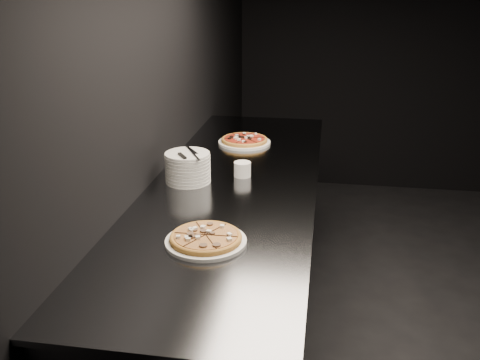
% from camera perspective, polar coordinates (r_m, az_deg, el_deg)
% --- Properties ---
extents(wall_left, '(0.02, 5.00, 2.80)m').
position_cam_1_polar(wall_left, '(2.39, -9.52, 11.22)').
color(wall_left, black).
rests_on(wall_left, floor).
extents(counter, '(0.74, 2.44, 0.92)m').
position_cam_1_polar(counter, '(2.63, -0.52, -9.54)').
color(counter, '#58595F').
rests_on(counter, floor).
extents(pizza_mushroom, '(0.28, 0.28, 0.03)m').
position_cam_1_polar(pizza_mushroom, '(1.86, -3.66, -6.26)').
color(pizza_mushroom, white).
rests_on(pizza_mushroom, counter).
extents(pizza_tomato, '(0.32, 0.32, 0.03)m').
position_cam_1_polar(pizza_tomato, '(2.99, 0.47, 4.23)').
color(pizza_tomato, white).
rests_on(pizza_tomato, counter).
extents(plate_stack, '(0.20, 0.20, 0.14)m').
position_cam_1_polar(plate_stack, '(2.41, -5.59, 1.35)').
color(plate_stack, white).
rests_on(plate_stack, counter).
extents(cutlery, '(0.10, 0.21, 0.01)m').
position_cam_1_polar(cutlery, '(2.37, -5.56, 2.83)').
color(cutlery, '#B4B5BB').
rests_on(cutlery, plate_stack).
extents(ramekin, '(0.08, 0.08, 0.07)m').
position_cam_1_polar(ramekin, '(2.48, 0.26, 1.20)').
color(ramekin, silver).
rests_on(ramekin, counter).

